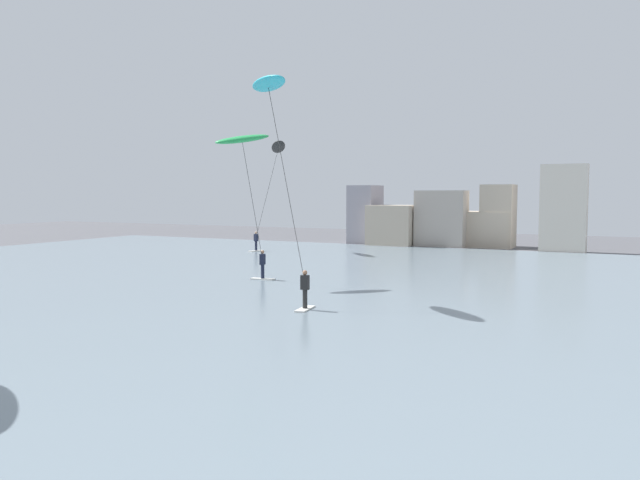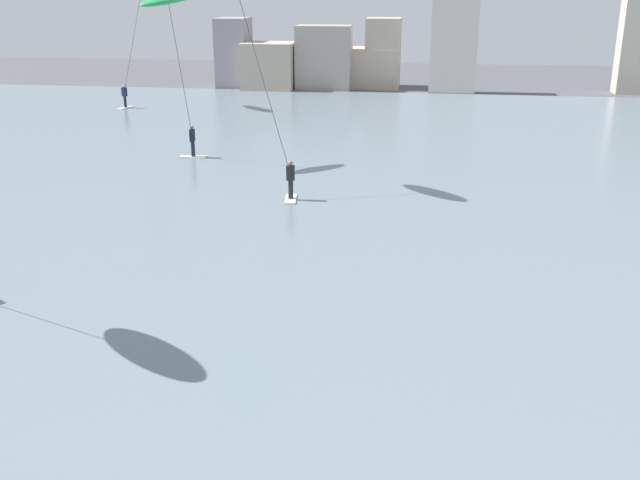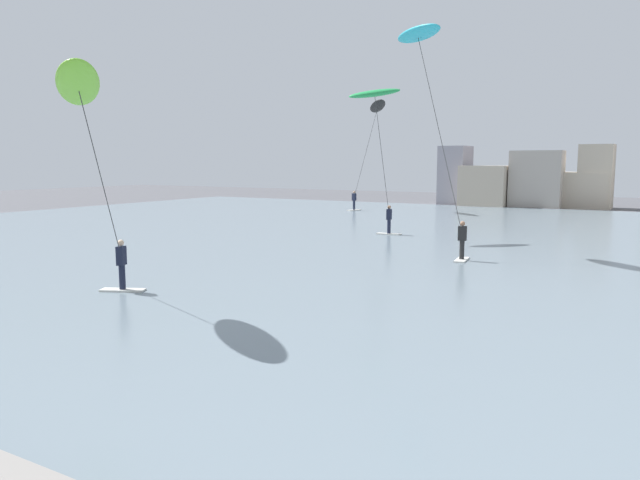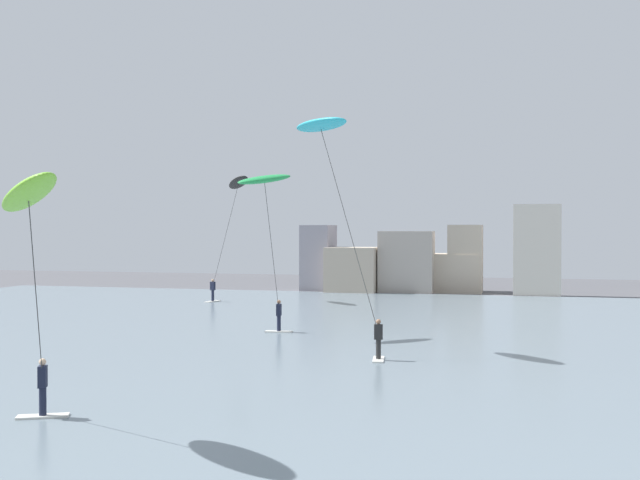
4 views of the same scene
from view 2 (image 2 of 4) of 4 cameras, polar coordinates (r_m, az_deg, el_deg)
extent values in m
cube|color=slate|center=(35.50, 3.64, 5.35)|extent=(84.00, 52.00, 0.10)
cube|color=gray|center=(64.77, -6.65, 14.13)|extent=(2.51, 3.49, 5.70)
cube|color=#B7A893|center=(63.08, -3.92, 13.21)|extent=(4.24, 3.61, 3.83)
cube|color=#A89E93|center=(62.67, 0.29, 13.85)|extent=(4.50, 2.45, 5.19)
cube|color=#B7A893|center=(64.52, 3.75, 13.10)|extent=(4.95, 3.83, 3.26)
cube|color=#B7A893|center=(63.98, 4.89, 14.13)|extent=(2.81, 3.07, 5.72)
cube|color=beige|center=(61.71, 10.25, 14.47)|extent=(3.65, 2.15, 7.34)
cube|color=silver|center=(30.48, -2.26, 3.17)|extent=(0.63, 1.45, 0.06)
cylinder|color=black|center=(30.37, -2.27, 3.93)|extent=(0.20, 0.20, 0.78)
cube|color=black|center=(30.19, -2.29, 5.20)|extent=(0.37, 0.26, 0.60)
sphere|color=#9E7051|center=(30.09, -2.30, 5.95)|extent=(0.20, 0.20, 0.20)
cylinder|color=#333333|center=(30.68, -4.77, 13.38)|extent=(2.91, 1.95, 8.54)
cube|color=silver|center=(54.86, -14.75, 9.83)|extent=(0.80, 1.47, 0.06)
cylinder|color=#191E33|center=(54.80, -14.78, 10.27)|extent=(0.20, 0.20, 0.78)
cube|color=#191E33|center=(54.70, -14.85, 10.98)|extent=(0.39, 0.30, 0.60)
sphere|color=tan|center=(54.65, -14.88, 11.40)|extent=(0.20, 0.20, 0.20)
cylinder|color=#333333|center=(54.50, -14.17, 14.89)|extent=(1.63, 1.06, 7.44)
cube|color=silver|center=(38.48, -9.73, 6.34)|extent=(1.43, 0.55, 0.06)
cylinder|color=#191E33|center=(38.39, -9.76, 6.95)|extent=(0.20, 0.20, 0.78)
cube|color=#191E33|center=(38.25, -9.82, 7.96)|extent=(0.25, 0.36, 0.60)
sphere|color=#9E7051|center=(38.18, -9.86, 8.56)|extent=(0.20, 0.20, 0.20)
cylinder|color=#333333|center=(37.08, -10.66, 12.53)|extent=(0.27, 1.58, 6.46)
ellipsoid|color=green|center=(36.16, -11.60, 17.69)|extent=(2.68, 2.88, 0.89)
camera|label=1|loc=(9.79, 48.79, -9.99)|focal=34.54mm
camera|label=3|loc=(6.45, 26.56, -26.55)|focal=33.98mm
camera|label=4|loc=(3.42, -59.01, -81.01)|focal=42.22mm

